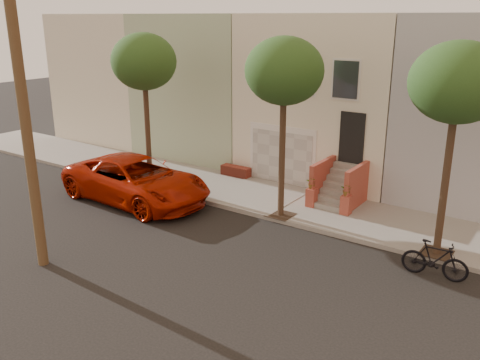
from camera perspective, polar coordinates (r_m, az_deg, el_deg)
The scene contains 9 objects.
ground at distance 16.40m, azimuth -5.55°, elevation -7.77°, with size 90.00×90.00×0.00m, color black.
sidewalk at distance 20.40m, azimuth 4.16°, elevation -2.26°, with size 40.00×3.70×0.15m, color gray.
house_row at distance 24.63m, azimuth 11.41°, elevation 9.48°, with size 33.10×11.70×7.00m.
tree_left at distance 21.49m, azimuth -10.63°, elevation 12.70°, with size 2.70×2.57×6.30m.
tree_mid at distance 17.51m, azimuth 4.93°, elevation 11.84°, with size 2.70×2.57×6.30m.
tree_right at distance 15.54m, azimuth 23.04°, elevation 9.78°, with size 2.70×2.57×6.30m.
utility_pole at distance 8.38m, azimuth 22.31°, elevation 3.65°, with size 23.60×1.22×10.00m.
pickup_truck at distance 20.62m, azimuth -11.49°, elevation 0.01°, with size 2.93×6.35×1.77m, color #9E1300.
motorcycle at distance 15.50m, azimuth 20.83°, elevation -8.27°, with size 0.51×1.82×1.09m, color black.
Camera 1 is at (9.68, -11.20, 7.04)m, focal length 38.42 mm.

